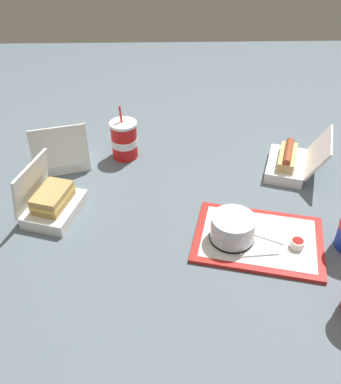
% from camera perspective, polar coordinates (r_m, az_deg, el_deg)
% --- Properties ---
extents(ground_plane, '(3.20, 3.20, 0.00)m').
position_cam_1_polar(ground_plane, '(1.36, 0.48, -2.67)').
color(ground_plane, slate).
extents(food_tray, '(0.42, 0.34, 0.01)m').
position_cam_1_polar(food_tray, '(1.28, 11.63, -6.18)').
color(food_tray, red).
rests_on(food_tray, ground_plane).
extents(cake_container, '(0.13, 0.13, 0.08)m').
position_cam_1_polar(cake_container, '(1.24, 8.30, -4.89)').
color(cake_container, black).
rests_on(cake_container, food_tray).
extents(ketchup_cup, '(0.04, 0.04, 0.02)m').
position_cam_1_polar(ketchup_cup, '(1.27, 16.55, -6.58)').
color(ketchup_cup, white).
rests_on(ketchup_cup, food_tray).
extents(napkin_stack, '(0.14, 0.14, 0.00)m').
position_cam_1_polar(napkin_stack, '(1.31, 13.41, -4.80)').
color(napkin_stack, white).
rests_on(napkin_stack, food_tray).
extents(plastic_fork, '(0.11, 0.02, 0.00)m').
position_cam_1_polar(plastic_fork, '(1.23, 11.76, -8.10)').
color(plastic_fork, white).
rests_on(plastic_fork, food_tray).
extents(clamshell_hotdog_left, '(0.25, 0.26, 0.15)m').
position_cam_1_polar(clamshell_hotdog_left, '(1.57, 15.67, 3.93)').
color(clamshell_hotdog_left, white).
rests_on(clamshell_hotdog_left, ground_plane).
extents(clamshell_sandwich_right, '(0.20, 0.23, 0.18)m').
position_cam_1_polar(clamshell_sandwich_right, '(1.37, -15.57, -1.42)').
color(clamshell_sandwich_right, white).
rests_on(clamshell_sandwich_right, ground_plane).
extents(clamshell_hotdog_center, '(0.22, 0.19, 0.18)m').
position_cam_1_polar(clamshell_hotdog_center, '(1.60, -14.35, 4.75)').
color(clamshell_hotdog_center, white).
rests_on(clamshell_hotdog_center, ground_plane).
extents(soda_cup_back, '(0.10, 0.10, 0.20)m').
position_cam_1_polar(soda_cup_back, '(1.59, -6.19, 6.93)').
color(soda_cup_back, red).
rests_on(soda_cup_back, ground_plane).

